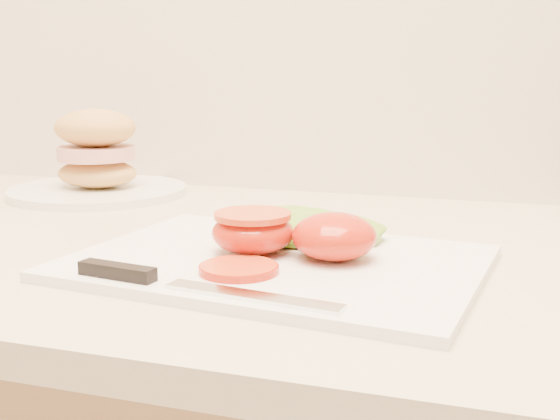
% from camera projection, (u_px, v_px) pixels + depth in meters
% --- Properties ---
extents(cutting_board, '(0.41, 0.32, 0.01)m').
position_uv_depth(cutting_board, '(277.00, 263.00, 0.67)').
color(cutting_board, white).
rests_on(cutting_board, counter).
extents(tomato_half_dome, '(0.08, 0.08, 0.04)m').
position_uv_depth(tomato_half_dome, '(334.00, 236.00, 0.67)').
color(tomato_half_dome, red).
rests_on(tomato_half_dome, cutting_board).
extents(tomato_half_cut, '(0.08, 0.08, 0.04)m').
position_uv_depth(tomato_half_cut, '(253.00, 231.00, 0.69)').
color(tomato_half_cut, red).
rests_on(tomato_half_cut, cutting_board).
extents(tomato_slice_0, '(0.07, 0.07, 0.01)m').
position_uv_depth(tomato_slice_0, '(239.00, 269.00, 0.63)').
color(tomato_slice_0, '#D44E23').
rests_on(tomato_slice_0, cutting_board).
extents(lettuce_leaf_0, '(0.16, 0.13, 0.03)m').
position_uv_depth(lettuce_leaf_0, '(294.00, 226.00, 0.75)').
color(lettuce_leaf_0, '#8BB22F').
rests_on(lettuce_leaf_0, cutting_board).
extents(lettuce_leaf_1, '(0.12, 0.10, 0.02)m').
position_uv_depth(lettuce_leaf_1, '(338.00, 231.00, 0.73)').
color(lettuce_leaf_1, '#8BB22F').
rests_on(lettuce_leaf_1, cutting_board).
extents(knife, '(0.25, 0.05, 0.01)m').
position_uv_depth(knife, '(167.00, 280.00, 0.59)').
color(knife, silver).
rests_on(knife, cutting_board).
extents(sandwich_plate, '(0.26, 0.26, 0.13)m').
position_uv_depth(sandwich_plate, '(97.00, 164.00, 1.05)').
color(sandwich_plate, white).
rests_on(sandwich_plate, counter).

